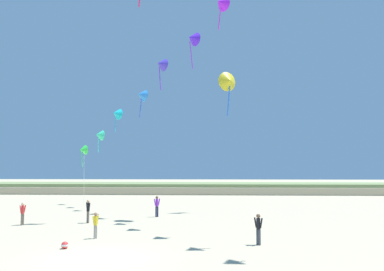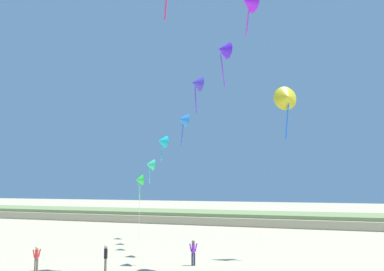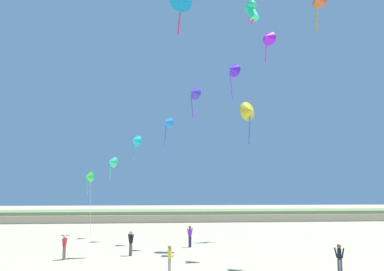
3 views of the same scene
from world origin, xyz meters
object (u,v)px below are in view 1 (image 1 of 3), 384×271
Objects in this scene: person_near_left at (258,227)px; person_far_left at (88,210)px; beach_ball at (65,245)px; person_far_right at (96,223)px; person_mid_center at (157,205)px; person_near_right at (23,212)px; large_kite_high_solo at (229,81)px.

person_far_left is (-11.64, 7.98, 0.04)m from person_near_left.
beach_ball is at bearing -171.65° from person_near_left.
person_far_left is 1.14× the size of person_far_right.
person_mid_center is 1.01× the size of person_far_left.
person_near_right is at bearing -149.68° from person_mid_center.
person_mid_center is at bearing 120.59° from person_near_left.
large_kite_high_solo is (6.21, 4.13, 11.26)m from person_mid_center.
person_near_left is at bearing -34.45° from person_far_left.
large_kite_high_solo is 11.86× the size of beach_ball.
beach_ball is at bearing -53.32° from person_near_right.
person_near_right reaches higher than person_far_right.
large_kite_high_solo is (8.40, 14.51, 11.39)m from person_far_right.
person_near_left is 17.29m from person_near_right.
beach_ball is (-9.12, -17.46, -12.07)m from large_kite_high_solo.
person_far_right is (2.43, -6.48, -0.12)m from person_far_left.
person_far_left reaches higher than beach_ball.
person_far_left is at bearing -139.88° from person_mid_center.
person_mid_center is 1.15× the size of person_far_right.
person_far_right is at bearing -37.31° from person_near_right.
person_far_right is 4.15× the size of beach_ball.
person_near_right is 8.49m from person_far_right.
large_kite_high_solo is at bearing 36.54° from person_far_left.
person_far_left reaches higher than person_far_right.
large_kite_high_solo is at bearing 33.65° from person_mid_center.
person_far_left is 4.73× the size of beach_ball.
person_near_left reaches higher than beach_ball.
person_mid_center reaches higher than person_near_right.
person_near_left is 1.09× the size of person_far_right.
person_near_left is at bearing -59.41° from person_mid_center.
person_far_right is 0.35× the size of large_kite_high_solo.
large_kite_high_solo is at bearing 59.93° from person_far_right.
person_far_right is 20.27m from large_kite_high_solo.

